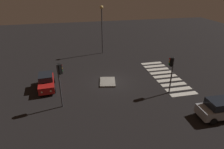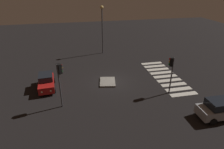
% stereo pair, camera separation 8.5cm
% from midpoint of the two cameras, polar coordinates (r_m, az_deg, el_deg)
% --- Properties ---
extents(ground_plane, '(80.00, 80.00, 0.00)m').
position_cam_midpoint_polar(ground_plane, '(24.46, 0.10, -2.11)').
color(ground_plane, black).
extents(traffic_island, '(2.77, 2.27, 0.18)m').
position_cam_midpoint_polar(traffic_island, '(24.24, -1.20, -2.16)').
color(traffic_island, gray).
rests_on(traffic_island, ground).
extents(car_silver, '(2.04, 4.23, 1.82)m').
position_cam_midpoint_polar(car_silver, '(20.54, 29.01, -8.73)').
color(car_silver, '#9EA0A5').
rests_on(car_silver, ground).
extents(car_red, '(4.05, 2.07, 1.72)m').
position_cam_midpoint_polar(car_red, '(23.87, -18.45, -2.01)').
color(car_red, red).
rests_on(car_red, ground).
extents(traffic_light_south, '(0.54, 0.53, 4.19)m').
position_cam_midpoint_polar(traffic_light_south, '(21.68, 16.93, 2.22)').
color(traffic_light_south, '#47474C').
rests_on(traffic_light_south, ground).
extents(traffic_light_west, '(0.54, 0.53, 4.54)m').
position_cam_midpoint_polar(traffic_light_west, '(18.90, -14.81, -0.16)').
color(traffic_light_west, '#47474C').
rests_on(traffic_light_west, ground).
extents(street_lamp, '(0.56, 0.56, 7.85)m').
position_cam_midpoint_polar(street_lamp, '(33.05, -2.81, 15.05)').
color(street_lamp, '#47474C').
rests_on(street_lamp, ground).
extents(crosswalk_near, '(9.90, 3.20, 0.02)m').
position_cam_midpoint_polar(crosswalk_near, '(26.75, 15.28, -0.51)').
color(crosswalk_near, silver).
rests_on(crosswalk_near, ground).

